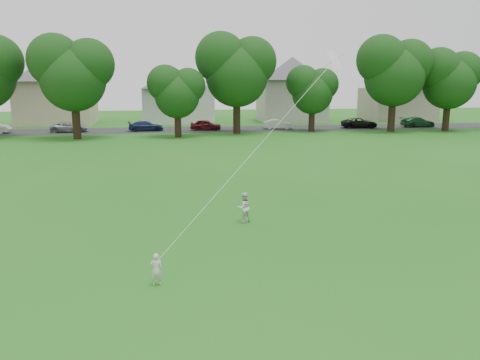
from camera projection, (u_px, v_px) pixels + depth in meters
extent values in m
plane|color=#1C5713|center=(204.00, 267.00, 14.57)|extent=(160.00, 160.00, 0.00)
cube|color=#2D2D30|center=(180.00, 130.00, 55.23)|extent=(90.00, 7.00, 0.01)
imported|color=silver|center=(156.00, 269.00, 13.16)|extent=(0.35, 0.23, 0.95)
imported|color=silver|center=(244.00, 208.00, 19.00)|extent=(0.75, 0.68, 1.25)
plane|color=white|center=(335.00, 60.00, 20.09)|extent=(0.95, 0.95, 0.78)
cylinder|color=white|center=(264.00, 140.00, 16.60)|extent=(0.01, 0.01, 12.09)
cylinder|color=black|center=(76.00, 119.00, 46.14)|extent=(0.78, 0.78, 3.94)
cylinder|color=black|center=(178.00, 123.00, 47.63)|extent=(0.68, 0.68, 2.82)
cylinder|color=black|center=(237.00, 114.00, 50.80)|extent=(0.80, 0.80, 4.18)
cylinder|color=black|center=(312.00, 119.00, 53.10)|extent=(0.69, 0.69, 2.87)
cylinder|color=black|center=(392.00, 113.00, 52.88)|extent=(0.80, 0.80, 4.14)
cylinder|color=black|center=(446.00, 115.00, 53.71)|extent=(0.75, 0.75, 3.63)
imported|color=gray|center=(69.00, 127.00, 52.43)|extent=(4.22, 2.26, 1.13)
imported|color=#162145|center=(146.00, 126.00, 53.60)|extent=(4.04, 1.88, 1.14)
imported|color=#571118|center=(206.00, 125.00, 54.55)|extent=(3.76, 1.93, 1.23)
imported|color=#B7B7B7|center=(278.00, 124.00, 55.75)|extent=(3.62, 1.62, 1.15)
imported|color=black|center=(359.00, 123.00, 57.16)|extent=(4.48, 2.34, 1.20)
imported|color=#1A4F28|center=(418.00, 122.00, 58.22)|extent=(4.30, 1.86, 1.23)
cube|color=beige|center=(57.00, 103.00, 62.11)|extent=(9.37, 7.66, 5.59)
pyramid|color=#4D4B51|center=(53.00, 57.00, 60.89)|extent=(13.52, 13.52, 3.08)
cube|color=silver|center=(178.00, 105.00, 64.43)|extent=(9.40, 7.28, 4.69)
pyramid|color=#4D4B51|center=(177.00, 69.00, 63.40)|extent=(13.56, 13.56, 2.58)
cube|color=#B6B0A3|center=(291.00, 101.00, 66.54)|extent=(8.93, 7.20, 5.78)
pyramid|color=#4D4B51|center=(292.00, 57.00, 65.27)|extent=(12.89, 12.89, 3.18)
cube|color=#A69A8A|center=(397.00, 104.00, 68.88)|extent=(9.28, 7.47, 4.60)
pyramid|color=#4D4B51|center=(399.00, 70.00, 67.87)|extent=(13.39, 13.39, 2.53)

